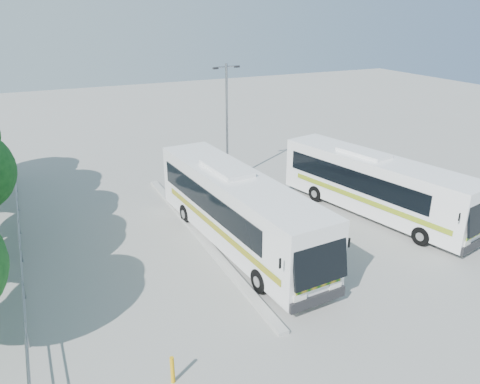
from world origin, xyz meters
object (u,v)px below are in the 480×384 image
coach_main (237,208)px  coach_adjacent (375,184)px  lamppost (227,119)px  bollard (172,370)px

coach_main → coach_adjacent: coach_main is taller
coach_adjacent → lamppost: lamppost is taller
coach_adjacent → lamppost: bearing=109.3°
coach_main → bollard: (-5.27, -6.89, -1.37)m
coach_main → lamppost: size_ratio=1.68×
lamppost → bollard: lamppost is taller
coach_main → bollard: coach_main is taller
coach_main → coach_adjacent: (7.86, 0.04, -0.13)m
coach_main → coach_adjacent: 7.86m
bollard → coach_main: bearing=52.6°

